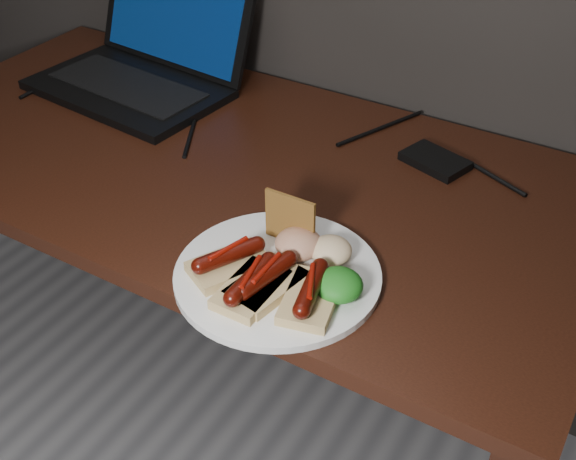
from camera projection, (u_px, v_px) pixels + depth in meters
The scene contains 13 objects.
desk at pixel (228, 198), 1.39m from camera, with size 1.40×0.70×0.75m.
laptop at pixel (145, 60), 1.57m from camera, with size 0.44×0.38×0.25m.
hard_drive at pixel (435, 161), 1.32m from camera, with size 0.12×0.07×0.02m, color black.
desk_cables at pixel (257, 123), 1.44m from camera, with size 1.04×0.39×0.01m.
plate at pixel (278, 275), 1.07m from camera, with size 0.31×0.31×0.01m, color white.
bread_sausage_left at pixel (229, 261), 1.06m from camera, with size 0.11×0.13×0.04m.
bread_sausage_center at pixel (267, 281), 1.02m from camera, with size 0.09×0.13×0.04m.
bread_sausage_right at pixel (311, 294), 1.00m from camera, with size 0.10×0.13×0.04m.
bread_sausage_extra at pixel (251, 285), 1.01m from camera, with size 0.07×0.12×0.04m.
crispbread at pixel (290, 219), 1.10m from camera, with size 0.09×0.01×0.09m, color #975F29.
salad_greens at pixel (339, 285), 1.01m from camera, with size 0.07×0.07×0.04m, color #175D12.
salsa_mound at pixel (298, 244), 1.08m from camera, with size 0.07×0.07×0.04m, color maroon.
coleslaw_mound at pixel (331, 250), 1.08m from camera, with size 0.06×0.06×0.04m, color #EDE5CC.
Camera 1 is at (0.69, 0.45, 1.45)m, focal length 45.00 mm.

